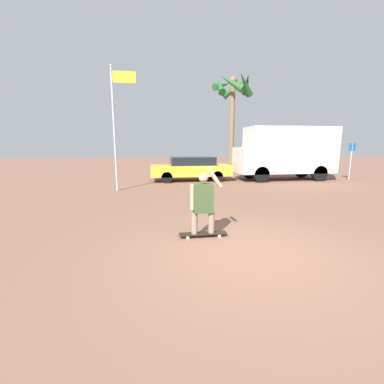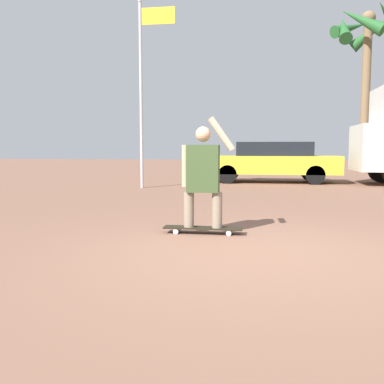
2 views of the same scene
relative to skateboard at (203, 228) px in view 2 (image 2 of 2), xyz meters
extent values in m
plane|color=brown|center=(0.73, -1.00, -0.07)|extent=(80.00, 80.00, 0.00)
cube|color=black|center=(0.00, 0.00, 0.01)|extent=(1.08, 0.23, 0.02)
cylinder|color=white|center=(-0.36, -0.09, -0.04)|extent=(0.07, 0.03, 0.07)
cylinder|color=white|center=(-0.36, 0.09, -0.04)|extent=(0.07, 0.03, 0.07)
cylinder|color=white|center=(0.36, -0.09, -0.04)|extent=(0.07, 0.03, 0.07)
cylinder|color=white|center=(0.36, 0.09, -0.04)|extent=(0.07, 0.03, 0.07)
cylinder|color=gray|center=(-0.19, 0.00, 0.26)|extent=(0.14, 0.14, 0.48)
cylinder|color=gray|center=(0.19, 0.00, 0.26)|extent=(0.14, 0.14, 0.48)
cube|color=#384C28|center=(0.00, 0.00, 0.82)|extent=(0.43, 0.22, 0.64)
sphere|color=tan|center=(0.00, 0.00, 1.28)|extent=(0.20, 0.20, 0.20)
cylinder|color=tan|center=(-0.25, 0.00, 0.85)|extent=(0.09, 0.09, 0.57)
cylinder|color=tan|center=(0.25, 0.00, 1.28)|extent=(0.37, 0.09, 0.47)
cylinder|color=black|center=(4.90, 9.77, 0.37)|extent=(0.89, 0.28, 0.89)
cube|color=black|center=(4.42, 8.87, 1.41)|extent=(0.04, 1.76, 0.74)
cylinder|color=black|center=(-0.30, 8.54, 0.24)|extent=(0.62, 0.22, 0.62)
cylinder|color=black|center=(-0.30, 10.04, 0.24)|extent=(0.62, 0.22, 0.62)
cylinder|color=black|center=(2.54, 8.54, 0.24)|extent=(0.62, 0.22, 0.62)
cylinder|color=black|center=(2.54, 10.04, 0.24)|extent=(0.62, 0.22, 0.62)
cube|color=gold|center=(1.12, 9.29, 0.54)|extent=(4.58, 1.73, 0.61)
cube|color=black|center=(1.24, 9.29, 1.08)|extent=(2.52, 1.52, 0.47)
cylinder|color=brown|center=(5.67, 15.93, 3.54)|extent=(0.40, 0.40, 7.23)
sphere|color=brown|center=(5.67, 15.93, 7.15)|extent=(0.64, 0.64, 0.64)
cone|color=#235B28|center=(6.05, 16.94, 6.76)|extent=(2.17, 1.31, 1.79)
cone|color=#235B28|center=(5.04, 16.81, 6.96)|extent=(2.18, 1.80, 1.22)
cone|color=#235B28|center=(4.59, 15.98, 6.75)|extent=(0.71, 2.09, 1.83)
cone|color=#235B28|center=(5.16, 14.97, 6.81)|extent=(2.19, 1.54, 1.66)
cylinder|color=#B7B7BC|center=(-2.68, 6.52, 2.57)|extent=(0.09, 0.09, 5.29)
sphere|color=#B7B7BC|center=(-2.68, 6.52, 5.27)|extent=(0.12, 0.12, 0.12)
cube|color=yellow|center=(-2.15, 6.52, 4.83)|extent=(0.96, 0.02, 0.47)
camera|label=1|loc=(-1.11, -5.42, 1.97)|focal=24.00mm
camera|label=2|loc=(0.75, -5.72, 1.09)|focal=40.00mm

